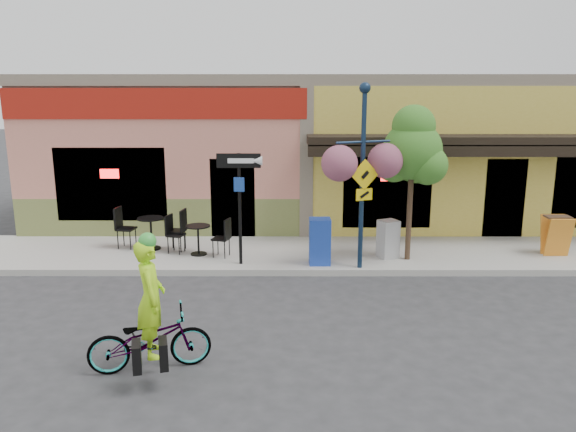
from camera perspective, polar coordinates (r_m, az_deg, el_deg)
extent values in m
plane|color=#2D2D30|center=(12.38, 6.97, -6.85)|extent=(90.00, 90.00, 0.00)
cube|color=#9E9B93|center=(14.25, 6.04, -3.83)|extent=(24.00, 3.00, 0.15)
cube|color=#A8A59E|center=(12.87, 6.69, -5.71)|extent=(24.00, 0.12, 0.15)
imported|color=maroon|center=(8.88, -13.86, -12.10)|extent=(1.93, 1.07, 0.96)
imported|color=#AEF319|center=(8.70, -13.69, -9.66)|extent=(0.58, 0.74, 1.79)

